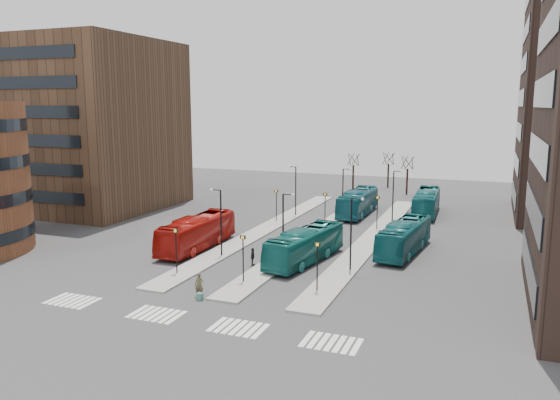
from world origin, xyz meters
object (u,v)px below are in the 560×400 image
(red_bus, at_px, (197,232))
(teal_bus_b, at_px, (358,202))
(teal_bus_a, at_px, (305,245))
(teal_bus_d, at_px, (426,202))
(teal_bus_c, at_px, (404,237))
(commuter_b, at_px, (253,257))
(commuter_c, at_px, (286,262))
(traveller, at_px, (199,285))
(suitcase, at_px, (200,297))
(commuter_a, at_px, (161,249))

(red_bus, relative_size, teal_bus_b, 0.99)
(teal_bus_a, relative_size, teal_bus_d, 0.96)
(red_bus, xyz_separation_m, teal_bus_d, (18.60, 25.11, -0.01))
(teal_bus_a, xyz_separation_m, teal_bus_c, (7.66, 6.19, 0.02))
(teal_bus_b, xyz_separation_m, teal_bus_c, (8.22, -16.09, -0.08))
(commuter_b, bearing_deg, teal_bus_d, -36.36)
(commuter_c, bearing_deg, traveller, 4.05)
(commuter_c, bearing_deg, red_bus, -81.32)
(commuter_b, bearing_deg, suitcase, 165.34)
(traveller, relative_size, commuter_b, 1.15)
(suitcase, relative_size, commuter_a, 0.32)
(commuter_b, bearing_deg, teal_bus_c, -67.06)
(teal_bus_c, xyz_separation_m, teal_bus_d, (-0.22, 19.51, 0.05))
(teal_bus_b, bearing_deg, traveller, -95.65)
(teal_bus_a, distance_m, commuter_a, 13.04)
(teal_bus_a, bearing_deg, teal_bus_c, 48.18)
(traveller, height_order, commuter_a, traveller)
(red_bus, bearing_deg, suitcase, -59.77)
(teal_bus_a, xyz_separation_m, teal_bus_d, (7.44, 25.70, 0.07))
(red_bus, relative_size, commuter_c, 6.88)
(teal_bus_d, relative_size, commuter_a, 6.92)
(teal_bus_c, xyz_separation_m, traveller, (-11.88, -17.44, -0.62))
(suitcase, relative_size, red_bus, 0.05)
(suitcase, bearing_deg, teal_bus_c, 71.53)
(teal_bus_b, bearing_deg, commuter_c, -89.45)
(teal_bus_d, height_order, commuter_a, teal_bus_d)
(teal_bus_d, bearing_deg, traveller, -109.50)
(commuter_b, xyz_separation_m, commuter_c, (3.28, -0.56, 0.04))
(commuter_a, bearing_deg, commuter_c, -172.60)
(commuter_a, bearing_deg, teal_bus_d, -118.03)
(red_bus, distance_m, teal_bus_c, 19.64)
(suitcase, distance_m, red_bus, 14.45)
(red_bus, distance_m, traveller, 13.74)
(red_bus, bearing_deg, traveller, -59.86)
(traveller, height_order, commuter_b, traveller)
(teal_bus_a, height_order, commuter_c, teal_bus_a)
(teal_bus_b, distance_m, commuter_c, 25.52)
(red_bus, bearing_deg, teal_bus_a, -3.26)
(traveller, xyz_separation_m, commuter_b, (0.36, 8.58, -0.12))
(teal_bus_a, height_order, teal_bus_b, teal_bus_b)
(traveller, bearing_deg, teal_bus_a, 56.84)
(commuter_a, bearing_deg, suitcase, 142.53)
(teal_bus_b, bearing_deg, commuter_b, -96.95)
(suitcase, bearing_deg, teal_bus_d, 87.37)
(suitcase, xyz_separation_m, teal_bus_d, (11.30, 37.52, 1.31))
(teal_bus_c, distance_m, commuter_b, 14.55)
(red_bus, distance_m, teal_bus_b, 24.14)
(suitcase, height_order, traveller, traveller)
(teal_bus_d, relative_size, commuter_b, 7.23)
(suitcase, height_order, teal_bus_a, teal_bus_a)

